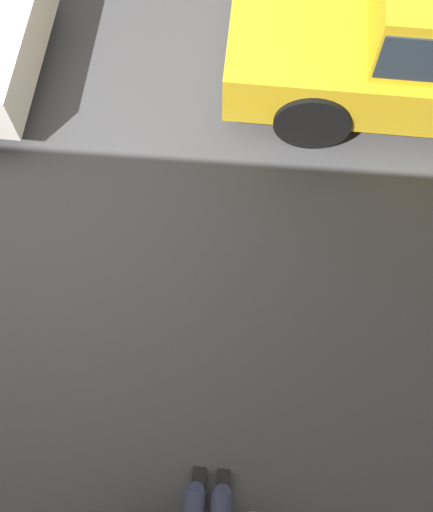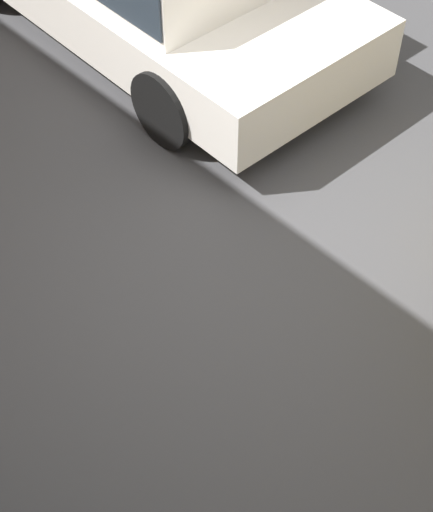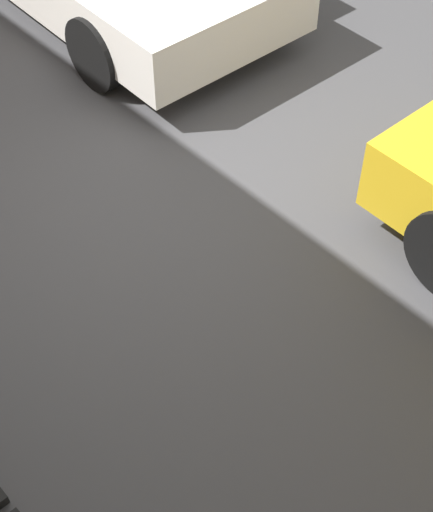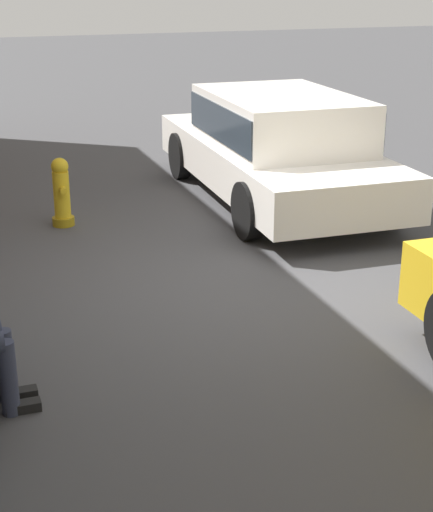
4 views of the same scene
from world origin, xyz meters
The scene contains 1 object.
ground_plane centered at (0.00, 0.00, 0.00)m, with size 60.00×60.00×0.00m, color #424244.
Camera 1 is at (-1.64, 2.60, 5.06)m, focal length 45.00 mm.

